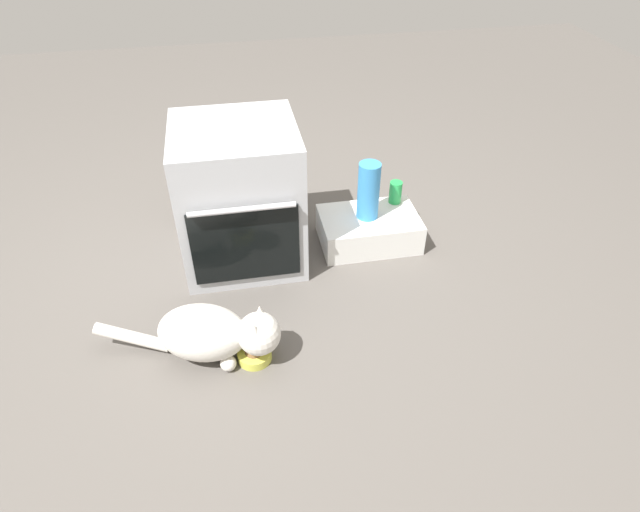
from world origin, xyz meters
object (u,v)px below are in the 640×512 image
at_px(pantry_cabinet, 369,229).
at_px(water_bottle, 369,191).
at_px(soda_can, 395,192).
at_px(food_bowl, 254,354).
at_px(cat, 213,333).
at_px(oven, 240,196).

xyz_separation_m(pantry_cabinet, water_bottle, (-0.01, 0.01, 0.23)).
distance_m(pantry_cabinet, water_bottle, 0.23).
bearing_deg(pantry_cabinet, soda_can, 33.55).
bearing_deg(water_bottle, soda_can, 30.15).
bearing_deg(food_bowl, water_bottle, 47.18).
distance_m(cat, soda_can, 1.25).
relative_size(pantry_cabinet, soda_can, 4.20).
relative_size(food_bowl, soda_can, 1.18).
bearing_deg(water_bottle, oven, 178.77).
xyz_separation_m(pantry_cabinet, food_bowl, (-0.66, -0.70, -0.05)).
bearing_deg(cat, food_bowl, -0.00).
relative_size(oven, soda_can, 5.75).
xyz_separation_m(cat, water_bottle, (0.80, 0.66, 0.18)).
bearing_deg(cat, oven, 92.06).
distance_m(oven, pantry_cabinet, 0.70).
height_order(food_bowl, soda_can, soda_can).
relative_size(oven, pantry_cabinet, 1.37).
bearing_deg(soda_can, cat, -142.19).
bearing_deg(cat, water_bottle, 55.64).
bearing_deg(food_bowl, cat, 163.69).
relative_size(oven, food_bowl, 4.89).
xyz_separation_m(water_bottle, soda_can, (0.18, 0.10, -0.09)).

